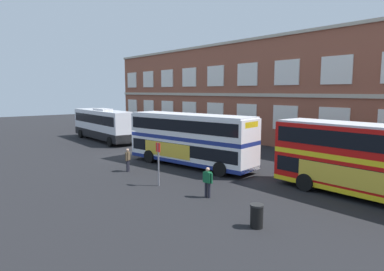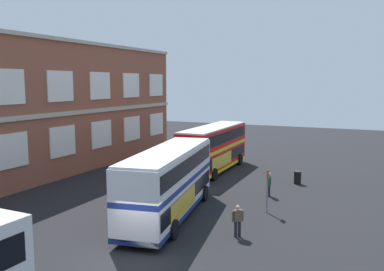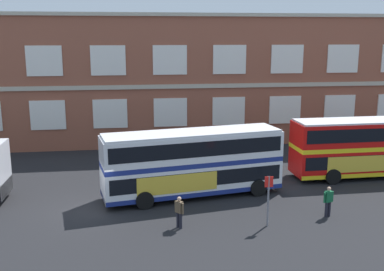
{
  "view_description": "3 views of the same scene",
  "coord_description": "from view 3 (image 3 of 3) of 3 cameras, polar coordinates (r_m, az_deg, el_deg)",
  "views": [
    {
      "loc": [
        26.46,
        -15.04,
        5.84
      ],
      "look_at": [
        6.08,
        1.53,
        2.41
      ],
      "focal_mm": 31.9,
      "sensor_mm": 36.0,
      "label": 1
    },
    {
      "loc": [
        -14.97,
        -9.76,
        7.98
      ],
      "look_at": [
        10.14,
        1.85,
        4.39
      ],
      "focal_mm": 38.44,
      "sensor_mm": 36.0,
      "label": 2
    },
    {
      "loc": [
        2.27,
        -25.34,
        9.79
      ],
      "look_at": [
        5.99,
        1.9,
        3.72
      ],
      "focal_mm": 42.93,
      "sensor_mm": 36.0,
      "label": 3
    }
  ],
  "objects": [
    {
      "name": "second_passenger",
      "position": [
        26.37,
        16.57,
        -7.72
      ],
      "size": [
        0.64,
        0.33,
        1.7
      ],
      "color": "black",
      "rests_on": "ground"
    },
    {
      "name": "double_decker_near",
      "position": [
        28.07,
        0.08,
        -3.34
      ],
      "size": [
        11.28,
        4.48,
        4.07
      ],
      "color": "silver",
      "rests_on": "ground"
    },
    {
      "name": "bus_stand_flag",
      "position": [
        24.16,
        9.46,
        -7.45
      ],
      "size": [
        0.44,
        0.1,
        2.7
      ],
      "color": "slate",
      "rests_on": "ground"
    },
    {
      "name": "ground_plane",
      "position": [
        29.13,
        -11.88,
        -7.47
      ],
      "size": [
        120.0,
        120.0,
        0.0
      ],
      "primitive_type": "plane",
      "color": "black"
    },
    {
      "name": "double_decker_middle",
      "position": [
        34.31,
        21.33,
        -1.28
      ],
      "size": [
        11.05,
        3.03,
        4.07
      ],
      "color": "red",
      "rests_on": "ground"
    },
    {
      "name": "waiting_passenger",
      "position": [
        23.86,
        -1.6,
        -9.35
      ],
      "size": [
        0.47,
        0.56,
        1.7
      ],
      "color": "black",
      "rests_on": "ground"
    },
    {
      "name": "brick_terminal_building",
      "position": [
        43.55,
        -10.05,
        6.8
      ],
      "size": [
        56.88,
        8.19,
        11.58
      ],
      "color": "brown",
      "rests_on": "ground"
    }
  ]
}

